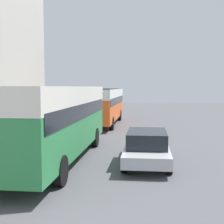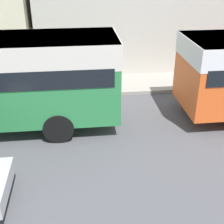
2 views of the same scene
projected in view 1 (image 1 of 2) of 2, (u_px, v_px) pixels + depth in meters
bus_lead at (56, 113)px, 13.23m from camera, size 2.50×10.73×3.19m
bus_following at (102, 101)px, 26.14m from camera, size 2.64×10.59×3.00m
car_crossing at (147, 146)px, 12.82m from camera, size 1.86×4.60×1.37m
pedestrian_near_curb at (45, 114)px, 23.92m from camera, size 0.34×0.34×1.80m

